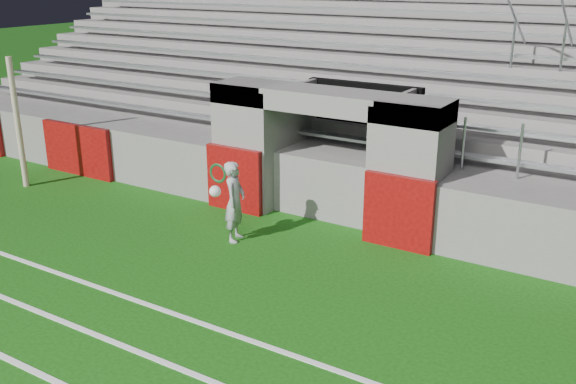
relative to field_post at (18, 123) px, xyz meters
The scene contains 5 objects.
ground 7.22m from the field_post, 13.66° to the right, with size 90.00×90.00×0.00m, color #11470B.
field_post is the anchor object (origin of this frame).
stadium_structure 9.32m from the field_post, 42.56° to the left, with size 26.00×8.48×5.42m.
goalkeeper_with_ball 6.03m from the field_post, ahead, with size 0.65×0.63×1.51m.
hose_coil 4.91m from the field_post, 15.11° to the left, with size 0.58×0.15×0.58m.
Camera 1 is at (5.72, -7.13, 4.75)m, focal length 40.00 mm.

